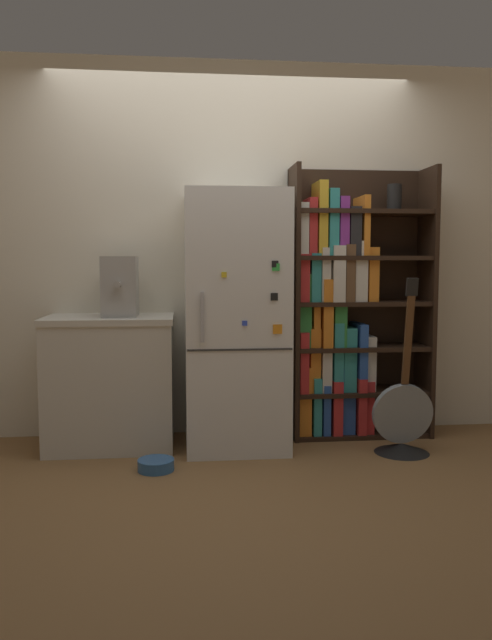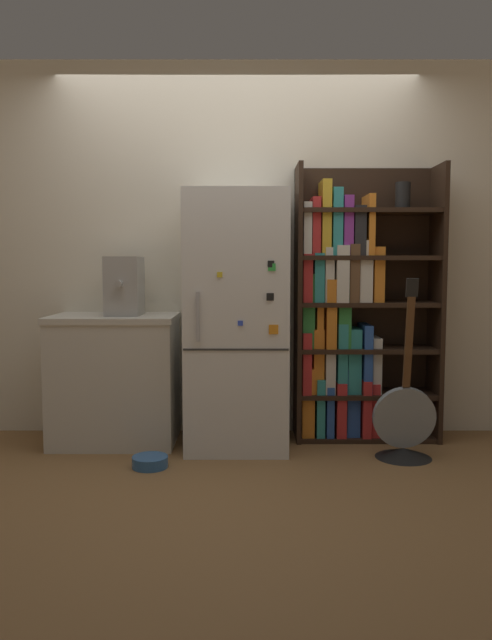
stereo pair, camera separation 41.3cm
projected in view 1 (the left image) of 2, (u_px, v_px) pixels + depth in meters
ground_plane at (237, 449)px, 4.05m from camera, size 16.00×16.00×0.00m
wall_back at (231, 250)px, 4.40m from camera, size 8.00×0.05×2.60m
refrigerator at (235, 321)px, 4.09m from camera, size 0.65×0.70×1.66m
bookshelf at (342, 315)px, 4.34m from camera, size 0.97×0.36×1.86m
kitchen_counter at (111, 381)px, 4.10m from camera, size 0.83×0.58×0.86m
espresso_machine at (120, 286)px, 4.05m from camera, size 0.22×0.36×0.39m
guitar at (402, 427)px, 3.96m from camera, size 0.39×0.35×1.12m
pet_bowl at (156, 464)px, 3.63m from camera, size 0.21×0.21×0.07m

